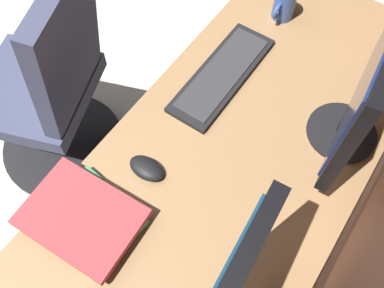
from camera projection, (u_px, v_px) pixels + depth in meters
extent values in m
cube|color=#936D47|center=(207.00, 196.00, 1.13)|extent=(1.90, 0.68, 0.03)
cylinder|color=silver|center=(261.00, 43.00, 1.88)|extent=(0.05, 0.05, 0.70)
cylinder|color=silver|center=(379.00, 100.00, 1.73)|extent=(0.05, 0.05, 0.70)
cube|color=silver|center=(116.00, 249.00, 1.42)|extent=(0.37, 0.01, 0.61)
cylinder|color=black|center=(341.00, 132.00, 1.20)|extent=(0.20, 0.20, 0.01)
cylinder|color=black|center=(348.00, 122.00, 1.15)|extent=(0.04, 0.04, 0.10)
cube|color=black|center=(379.00, 70.00, 0.96)|extent=(0.52, 0.08, 0.35)
cube|color=#19234C|center=(373.00, 66.00, 0.96)|extent=(0.48, 0.05, 0.31)
cube|color=black|center=(222.00, 75.00, 1.30)|extent=(0.42, 0.14, 0.02)
cube|color=#2D2D30|center=(222.00, 72.00, 1.29)|extent=(0.38, 0.11, 0.00)
ellipsoid|color=black|center=(146.00, 168.00, 1.13)|extent=(0.06, 0.10, 0.03)
cube|color=#3D8456|center=(90.00, 220.00, 1.07)|extent=(0.22, 0.25, 0.02)
cube|color=#B2383D|center=(81.00, 217.00, 1.04)|extent=(0.23, 0.30, 0.02)
cylinder|color=#335193|center=(284.00, 4.00, 1.39)|extent=(0.07, 0.07, 0.11)
torus|color=#335193|center=(278.00, 11.00, 1.37)|extent=(0.06, 0.01, 0.06)
cube|color=#383D56|center=(35.00, 91.00, 1.61)|extent=(0.56, 0.55, 0.07)
cube|color=#383D56|center=(66.00, 50.00, 1.34)|extent=(0.42, 0.26, 0.50)
cylinder|color=black|center=(51.00, 121.00, 1.80)|extent=(0.05, 0.05, 0.37)
cylinder|color=black|center=(64.00, 144.00, 1.98)|extent=(0.56, 0.56, 0.03)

